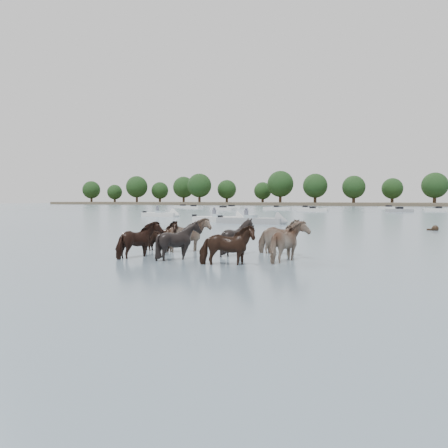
% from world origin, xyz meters
% --- Properties ---
extents(ground, '(400.00, 400.00, 0.00)m').
position_xyz_m(ground, '(0.00, 0.00, 0.00)').
color(ground, '#4B5E6C').
rests_on(ground, ground).
extents(shoreline, '(160.00, 30.00, 1.00)m').
position_xyz_m(shoreline, '(-70.00, 150.00, 0.50)').
color(shoreline, '#4C4233').
rests_on(shoreline, ground).
extents(pony_herd, '(7.23, 4.51, 1.54)m').
position_xyz_m(pony_herd, '(0.94, 0.99, 0.54)').
color(pony_herd, black).
rests_on(pony_herd, ground).
extents(swimming_pony, '(0.72, 0.44, 0.44)m').
position_xyz_m(swimming_pony, '(7.30, 19.71, 0.10)').
color(swimming_pony, black).
rests_on(swimming_pony, ground).
extents(motorboat_a, '(5.14, 2.75, 1.92)m').
position_xyz_m(motorboat_a, '(-9.98, 24.26, 0.23)').
color(motorboat_a, silver).
rests_on(motorboat_a, ground).
extents(motorboat_b, '(6.28, 1.69, 1.92)m').
position_xyz_m(motorboat_b, '(-6.04, 22.55, 0.22)').
color(motorboat_b, gray).
rests_on(motorboat_b, ground).
extents(motorboat_f, '(4.78, 2.21, 1.92)m').
position_xyz_m(motorboat_f, '(-21.67, 32.12, 0.23)').
color(motorboat_f, silver).
rests_on(motorboat_f, ground).
extents(distant_flotilla, '(104.87, 26.67, 0.93)m').
position_xyz_m(distant_flotilla, '(-0.14, 74.09, 0.26)').
color(distant_flotilla, silver).
rests_on(distant_flotilla, ground).
extents(treeline, '(151.17, 21.91, 12.33)m').
position_xyz_m(treeline, '(-70.85, 148.27, 6.68)').
color(treeline, '#382619').
rests_on(treeline, ground).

